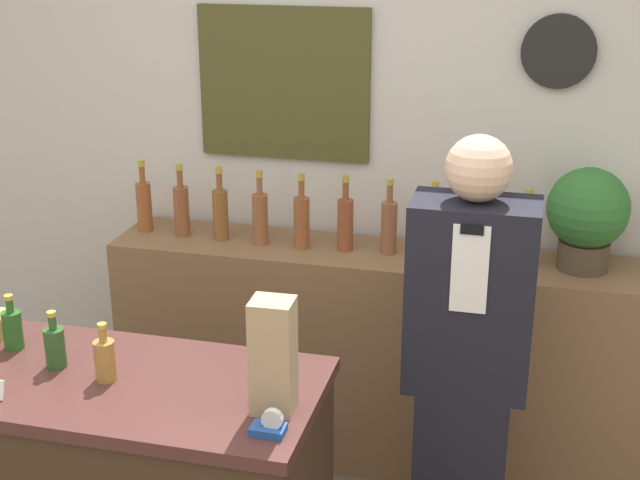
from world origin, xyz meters
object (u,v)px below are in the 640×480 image
at_px(shopkeeper, 466,370).
at_px(potted_plant, 587,214).
at_px(tape_dispenser, 270,426).
at_px(paper_bag, 273,356).

bearing_deg(shopkeeper, potted_plant, 60.41).
bearing_deg(shopkeeper, tape_dispenser, -119.75).
distance_m(shopkeeper, tape_dispenser, 0.91).
relative_size(shopkeeper, potted_plant, 4.01).
height_order(shopkeeper, tape_dispenser, shopkeeper).
bearing_deg(paper_bag, tape_dispenser, -78.44).
relative_size(potted_plant, tape_dispenser, 4.42).
height_order(shopkeeper, paper_bag, shopkeeper).
bearing_deg(paper_bag, shopkeeper, 54.55).
bearing_deg(tape_dispenser, paper_bag, 101.56).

